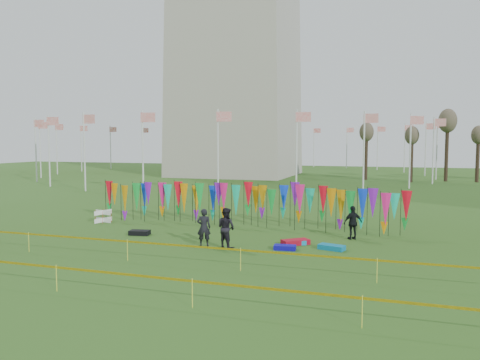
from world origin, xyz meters
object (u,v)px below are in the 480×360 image
(kite_bag_red, at_px, (295,242))
(person_left, at_px, (204,227))
(person_right, at_px, (353,223))
(person_mid, at_px, (226,228))
(kite_bag_turquoise, at_px, (294,242))
(kite_bag_black, at_px, (140,233))
(kite_bag_teal, at_px, (332,247))
(box_kite, at_px, (103,216))
(kite_bag_blue, at_px, (285,247))

(kite_bag_red, bearing_deg, person_left, -157.78)
(person_right, bearing_deg, person_mid, 1.52)
(kite_bag_turquoise, height_order, kite_bag_black, kite_bag_black)
(kite_bag_red, bearing_deg, kite_bag_black, -178.16)
(kite_bag_black, bearing_deg, kite_bag_turquoise, 1.57)
(person_mid, xyz_separation_m, kite_bag_teal, (4.78, 1.16, -0.84))
(kite_bag_black, bearing_deg, person_left, -18.05)
(person_left, relative_size, kite_bag_red, 1.36)
(box_kite, xyz_separation_m, person_right, (15.18, -0.39, 0.48))
(kite_bag_teal, bearing_deg, kite_bag_black, 178.39)
(person_right, bearing_deg, box_kite, -34.80)
(person_right, bearing_deg, kite_bag_red, 6.44)
(kite_bag_red, bearing_deg, kite_bag_blue, -101.25)
(kite_bag_turquoise, height_order, kite_bag_blue, kite_bag_turquoise)
(kite_bag_blue, bearing_deg, kite_bag_turquoise, 81.27)
(person_left, xyz_separation_m, kite_bag_teal, (5.93, 1.12, -0.79))
(person_left, bearing_deg, person_mid, 159.35)
(kite_bag_blue, relative_size, kite_bag_black, 0.95)
(person_right, height_order, kite_bag_turquoise, person_right)
(kite_bag_turquoise, relative_size, kite_bag_red, 0.81)
(person_left, distance_m, kite_bag_blue, 3.98)
(person_left, bearing_deg, kite_bag_black, -36.74)
(person_left, height_order, kite_bag_black, person_left)
(kite_bag_turquoise, bearing_deg, box_kite, 168.55)
(box_kite, relative_size, kite_bag_teal, 0.65)
(kite_bag_teal, bearing_deg, box_kite, 168.02)
(person_right, distance_m, kite_bag_blue, 4.43)
(kite_bag_turquoise, height_order, kite_bag_teal, kite_bag_teal)
(person_mid, relative_size, kite_bag_blue, 1.90)
(kite_bag_black, bearing_deg, person_mid, -14.83)
(person_left, height_order, person_right, person_left)
(person_left, distance_m, kite_bag_turquoise, 4.45)
(box_kite, relative_size, person_right, 0.45)
(kite_bag_teal, bearing_deg, kite_bag_red, 162.83)
(kite_bag_red, distance_m, kite_bag_black, 8.45)
(person_mid, distance_m, person_right, 6.72)
(kite_bag_blue, height_order, kite_bag_red, kite_bag_red)
(kite_bag_red, relative_size, kite_bag_teal, 1.12)
(person_left, bearing_deg, kite_bag_teal, 172.04)
(kite_bag_red, bearing_deg, box_kite, 168.78)
(box_kite, bearing_deg, kite_bag_black, -33.56)
(kite_bag_blue, distance_m, kite_bag_black, 8.26)
(person_left, xyz_separation_m, kite_bag_blue, (3.87, 0.45, -0.80))
(person_mid, height_order, kite_bag_turquoise, person_mid)
(kite_bag_turquoise, distance_m, kite_bag_red, 0.08)
(box_kite, distance_m, person_left, 9.50)
(kite_bag_black, bearing_deg, box_kite, 146.44)
(box_kite, xyz_separation_m, person_left, (8.52, -4.19, 0.52))
(box_kite, xyz_separation_m, kite_bag_turquoise, (12.57, -2.55, -0.28))
(box_kite, relative_size, kite_bag_red, 0.58)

